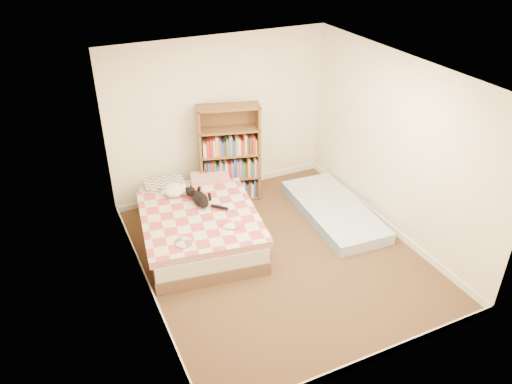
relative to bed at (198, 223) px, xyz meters
name	(u,v)px	position (x,y,z in m)	size (l,w,h in m)	color
room	(280,177)	(0.83, -0.85, 0.94)	(3.51, 4.01, 2.51)	#462B1E
bed	(198,223)	(0.00, 0.00, 0.00)	(1.76, 2.27, 0.55)	brown
bookshelf	(229,165)	(0.84, 0.85, 0.31)	(1.01, 0.55, 1.55)	brown
floor_mattress	(334,211)	(2.04, -0.33, -0.17)	(0.87, 1.92, 0.17)	#7295BF
black_cat	(199,198)	(0.09, 0.12, 0.32)	(0.32, 0.74, 0.17)	black
white_dog	(175,190)	(-0.17, 0.45, 0.33)	(0.37, 0.40, 0.16)	white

